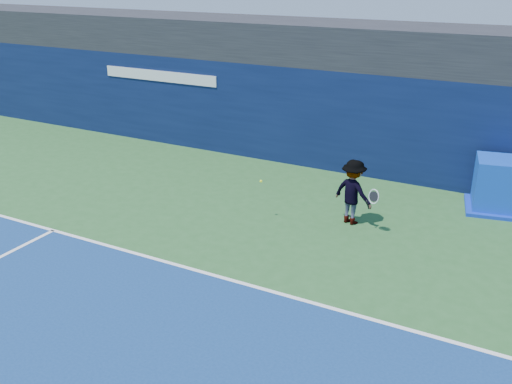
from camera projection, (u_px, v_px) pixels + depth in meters
ground at (141, 371)px, 8.75m from camera, size 80.00×80.00×0.00m
baseline at (238, 282)px, 11.21m from camera, size 24.00×0.10×0.01m
stadium_band at (379, 45)px, 16.85m from camera, size 36.00×3.00×1.20m
back_wall_assembly at (363, 122)px, 16.81m from camera, size 36.00×1.03×3.00m
equipment_cart at (497, 187)px, 14.35m from camera, size 1.64×1.64×1.35m
tennis_player at (353, 192)px, 13.53m from camera, size 1.32×0.88×1.59m
tennis_ball at (261, 181)px, 13.73m from camera, size 0.06×0.06×0.06m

